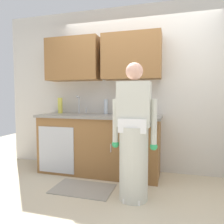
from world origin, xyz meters
name	(u,v)px	position (x,y,z in m)	size (l,w,h in m)	color
ground_plane	(123,196)	(0.00, 0.00, 0.00)	(9.00, 9.00, 0.00)	beige
kitchen_wall_with_uppers	(128,82)	(-0.14, 0.99, 1.48)	(4.80, 0.44, 2.70)	beige
counter_cabinet	(99,145)	(-0.55, 0.70, 0.45)	(1.90, 0.62, 0.90)	brown
countertop	(99,116)	(-0.55, 0.70, 0.92)	(1.96, 0.66, 0.04)	gray
sink	(78,115)	(-0.92, 0.71, 0.93)	(0.50, 0.36, 0.35)	#B7BABF
person_at_sink	(134,142)	(0.14, -0.04, 0.69)	(0.55, 0.34, 1.62)	white
floor_mat	(83,189)	(-0.55, 0.05, 0.01)	(0.80, 0.50, 0.01)	gray
bottle_dish_liquid	(60,105)	(-1.32, 0.85, 1.07)	(0.08, 0.08, 0.27)	#D8D14C
bottle_water_short	(146,108)	(0.17, 0.91, 1.04)	(0.06, 0.06, 0.20)	#66388C
bottle_cleaner_spray	(141,107)	(0.09, 0.89, 1.06)	(0.06, 0.06, 0.24)	#2D8C4C
bottle_soap	(106,107)	(-0.49, 0.88, 1.06)	(0.06, 0.06, 0.24)	silver
cup_by_sink	(130,113)	(-0.03, 0.60, 0.99)	(0.08, 0.08, 0.09)	white
knife_on_counter	(124,115)	(-0.16, 0.83, 0.94)	(0.24, 0.02, 0.01)	silver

